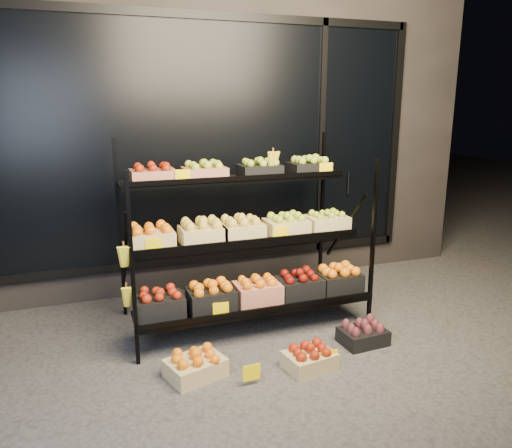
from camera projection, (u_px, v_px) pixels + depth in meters
name	position (u px, v px, depth m)	size (l,w,h in m)	color
ground	(270.00, 352.00, 4.02)	(24.00, 24.00, 0.00)	#514F4C
building	(192.00, 119.00, 5.96)	(6.00, 2.08, 3.50)	#2D2826
display_rack	(245.00, 239.00, 4.37)	(2.18, 1.02, 1.66)	black
tag_floor_a	(252.00, 378.00, 3.54)	(0.13, 0.01, 0.12)	#F6D200
tag_floor_b	(329.00, 362.00, 3.75)	(0.13, 0.01, 0.12)	#F6D200
floor_crate_left	(195.00, 365.00, 3.65)	(0.47, 0.40, 0.20)	#D7BF7C
floor_crate_midright	(309.00, 357.00, 3.77)	(0.40, 0.32, 0.19)	#D7BF7C
floor_crate_right	(363.00, 333.00, 4.14)	(0.38, 0.29, 0.19)	black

